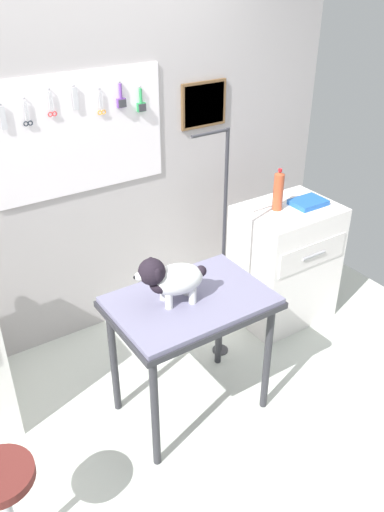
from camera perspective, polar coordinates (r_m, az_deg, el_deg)
The scene contains 9 objects.
ground at distance 3.27m, azimuth -0.17°, elevation -18.74°, with size 4.40×4.00×0.04m, color silver.
rear_wall_panel at distance 3.54m, azimuth -11.71°, elevation 8.24°, with size 4.00×0.11×2.30m.
grooming_table at distance 2.92m, azimuth -0.15°, elevation -6.08°, with size 0.88×0.60×0.81m.
grooming_arm at distance 3.34m, azimuth 3.28°, elevation -0.48°, with size 0.30×0.11×1.60m.
dog at distance 2.74m, azimuth -2.41°, elevation -2.44°, with size 0.39×0.24×0.29m.
cabinet_right at distance 3.94m, azimuth 9.96°, elevation -0.75°, with size 0.68×0.54×0.90m.
stool at distance 2.60m, azimuth -19.82°, elevation -22.71°, with size 0.30×0.30×0.56m.
soda_bottle at distance 3.63m, azimuth 9.33°, elevation 6.98°, with size 0.07×0.07×0.30m.
supply_tray at distance 3.79m, azimuth 12.48°, elevation 5.69°, with size 0.24×0.18×0.04m.
Camera 1 is at (-1.17, -1.79, 2.45)m, focal length 36.94 mm.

